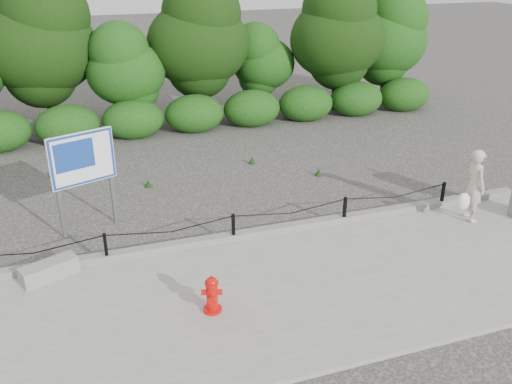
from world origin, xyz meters
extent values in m
plane|color=#2D2B28|center=(0.00, 0.00, 0.00)|extent=(90.00, 90.00, 0.00)
cube|color=gray|center=(0.00, -2.00, 0.04)|extent=(14.00, 4.00, 0.08)
cube|color=slate|center=(0.00, 0.05, 0.15)|extent=(14.00, 0.22, 0.14)
cube|color=black|center=(-2.50, 0.00, 0.38)|extent=(0.06, 0.06, 0.60)
cube|color=black|center=(0.00, 0.00, 0.38)|extent=(0.06, 0.06, 0.60)
cube|color=black|center=(2.50, 0.00, 0.38)|extent=(0.06, 0.06, 0.60)
cube|color=black|center=(5.00, 0.00, 0.38)|extent=(0.06, 0.06, 0.60)
cylinder|color=black|center=(-3.75, 0.00, 0.60)|extent=(2.50, 0.02, 0.02)
cylinder|color=black|center=(-1.25, 0.00, 0.60)|extent=(2.50, 0.02, 0.02)
cylinder|color=black|center=(1.25, 0.00, 0.60)|extent=(2.50, 0.02, 0.02)
cylinder|color=black|center=(3.75, 0.00, 0.60)|extent=(2.50, 0.02, 0.02)
cylinder|color=black|center=(-3.50, 9.40, 1.21)|extent=(0.18, 0.18, 2.42)
ellipsoid|color=#214510|center=(-3.50, 9.40, 2.90)|extent=(3.58, 3.10, 3.87)
cylinder|color=black|center=(-1.00, 8.60, 0.85)|extent=(0.18, 0.18, 1.71)
ellipsoid|color=#214510|center=(-1.00, 8.60, 2.05)|extent=(2.52, 2.18, 2.73)
cylinder|color=black|center=(1.50, 9.00, 1.18)|extent=(0.18, 0.18, 2.36)
ellipsoid|color=#214510|center=(1.50, 9.00, 2.83)|extent=(3.50, 3.02, 3.78)
cylinder|color=black|center=(4.00, 9.40, 0.78)|extent=(0.18, 0.18, 1.55)
ellipsoid|color=#214510|center=(4.00, 9.40, 1.87)|extent=(2.30, 1.99, 2.49)
cylinder|color=black|center=(6.50, 8.60, 1.18)|extent=(0.18, 0.18, 2.36)
ellipsoid|color=#214510|center=(6.50, 8.60, 2.83)|extent=(3.49, 3.01, 3.77)
cylinder|color=black|center=(8.80, 9.00, 1.05)|extent=(0.18, 0.18, 2.10)
ellipsoid|color=#214510|center=(8.80, 9.00, 2.52)|extent=(3.11, 2.69, 3.36)
cylinder|color=red|center=(-1.00, -2.14, 0.11)|extent=(0.39, 0.39, 0.05)
cylinder|color=red|center=(-1.00, -2.14, 0.36)|extent=(0.24, 0.24, 0.46)
cylinder|color=red|center=(-1.00, -2.14, 0.61)|extent=(0.28, 0.28, 0.04)
ellipsoid|color=red|center=(-1.00, -2.14, 0.64)|extent=(0.25, 0.25, 0.15)
cylinder|color=red|center=(-1.00, -2.14, 0.72)|extent=(0.06, 0.06, 0.04)
cylinder|color=red|center=(-1.12, -2.10, 0.44)|extent=(0.11, 0.12, 0.09)
cylinder|color=red|center=(-0.88, -2.17, 0.44)|extent=(0.11, 0.12, 0.09)
cylinder|color=red|center=(-1.04, -2.27, 0.39)|extent=(0.15, 0.14, 0.13)
cylinder|color=slate|center=(-1.03, -2.25, 0.32)|extent=(0.01, 0.04, 0.10)
imported|color=#B9B09E|center=(5.17, -0.74, 0.89)|extent=(0.43, 0.62, 1.62)
ellipsoid|color=white|center=(4.82, -0.89, 0.63)|extent=(0.29, 0.23, 0.39)
cube|color=gray|center=(-3.52, -0.25, 0.24)|extent=(1.05, 0.71, 0.32)
cube|color=slate|center=(-3.25, 1.39, 1.09)|extent=(0.08, 0.08, 2.19)
cube|color=slate|center=(-2.18, 1.80, 1.09)|extent=(0.08, 0.08, 2.19)
cube|color=white|center=(-2.70, 1.55, 1.64)|extent=(1.29, 0.53, 1.09)
cube|color=navy|center=(-2.69, 1.53, 1.64)|extent=(1.25, 0.48, 1.06)
cube|color=navy|center=(-2.84, 1.46, 1.75)|extent=(0.77, 0.30, 0.60)
camera|label=1|loc=(-2.69, -9.28, 5.48)|focal=38.00mm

